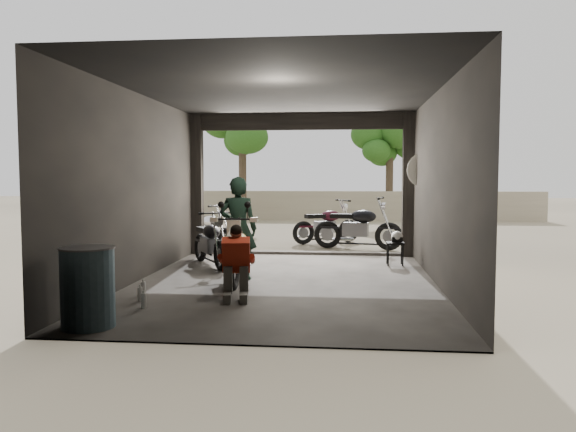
% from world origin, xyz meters
% --- Properties ---
extents(ground, '(80.00, 80.00, 0.00)m').
position_xyz_m(ground, '(0.00, 0.00, 0.00)').
color(ground, '#7A6D56').
rests_on(ground, ground).
extents(garage, '(7.00, 7.13, 3.20)m').
position_xyz_m(garage, '(0.00, 0.55, 1.28)').
color(garage, '#2D2B28').
rests_on(garage, ground).
extents(boundary_wall, '(18.00, 0.30, 1.20)m').
position_xyz_m(boundary_wall, '(0.00, 14.00, 0.60)').
color(boundary_wall, gray).
rests_on(boundary_wall, ground).
extents(tree_left, '(2.20, 2.20, 5.60)m').
position_xyz_m(tree_left, '(-3.00, 12.50, 3.99)').
color(tree_left, '#382B1E').
rests_on(tree_left, ground).
extents(tree_right, '(2.20, 2.20, 5.00)m').
position_xyz_m(tree_right, '(2.80, 14.00, 3.56)').
color(tree_right, '#382B1E').
rests_on(tree_right, ground).
extents(main_bike, '(0.78, 1.76, 1.16)m').
position_xyz_m(main_bike, '(-0.77, -0.01, 0.58)').
color(main_bike, white).
rests_on(main_bike, ground).
extents(left_bike, '(1.44, 1.77, 1.12)m').
position_xyz_m(left_bike, '(-1.69, 1.70, 0.56)').
color(left_bike, black).
rests_on(left_bike, ground).
extents(outside_bike_a, '(1.75, 1.55, 1.13)m').
position_xyz_m(outside_bike_a, '(-2.31, 4.05, 0.56)').
color(outside_bike_a, black).
rests_on(outside_bike_a, ground).
extents(outside_bike_b, '(1.86, 1.48, 1.17)m').
position_xyz_m(outside_bike_b, '(0.51, 5.79, 0.59)').
color(outside_bike_b, '#3D0E1B').
rests_on(outside_bike_b, ground).
extents(outside_bike_c, '(2.03, 1.14, 1.30)m').
position_xyz_m(outside_bike_c, '(1.31, 4.61, 0.65)').
color(outside_bike_c, black).
rests_on(outside_bike_c, ground).
extents(rider, '(0.67, 0.45, 1.79)m').
position_xyz_m(rider, '(-0.83, 0.26, 0.90)').
color(rider, black).
rests_on(rider, ground).
extents(mechanic, '(0.64, 0.80, 1.05)m').
position_xyz_m(mechanic, '(-0.56, -1.35, 0.53)').
color(mechanic, red).
rests_on(mechanic, ground).
extents(stool, '(0.34, 0.34, 0.48)m').
position_xyz_m(stool, '(2.00, 2.09, 0.41)').
color(stool, black).
rests_on(stool, ground).
extents(helmet, '(0.28, 0.29, 0.23)m').
position_xyz_m(helmet, '(2.04, 2.11, 0.59)').
color(helmet, silver).
rests_on(helmet, stool).
extents(oil_drum, '(0.77, 0.77, 0.96)m').
position_xyz_m(oil_drum, '(-2.00, -3.00, 0.48)').
color(oil_drum, '#3E5B68').
rests_on(oil_drum, ground).
extents(sign_post, '(0.77, 0.08, 2.32)m').
position_xyz_m(sign_post, '(2.68, 2.89, 1.56)').
color(sign_post, black).
rests_on(sign_post, ground).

